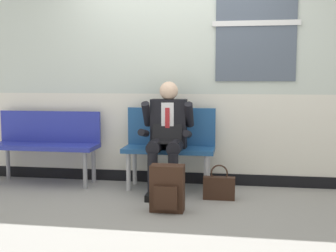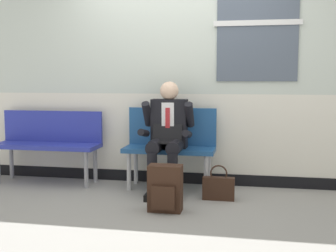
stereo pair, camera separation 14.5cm
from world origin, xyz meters
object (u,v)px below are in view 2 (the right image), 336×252
Objects in this scene: bench_empty at (49,140)px; backpack at (165,189)px; person_seated at (167,134)px; bench_with_person at (171,142)px; handbag at (218,188)px.

backpack is at bearing -29.14° from bench_empty.
person_seated reaches higher than bench_empty.
bench_with_person reaches higher than handbag.
person_seated reaches higher than backpack.
bench_with_person is 1.51m from bench_empty.
bench_with_person is at bearing 0.17° from bench_empty.
bench_with_person is 0.23m from person_seated.
handbag is (0.47, 0.48, -0.09)m from backpack.
bench_with_person is 2.31× the size of backpack.
handbag is at bearing -21.11° from person_seated.
bench_empty is 2.18m from handbag.
bench_with_person is 0.84× the size of person_seated.
bench_empty is 1.89m from backpack.
handbag is (0.59, -0.43, -0.40)m from bench_with_person.
backpack is 1.20× the size of handbag.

